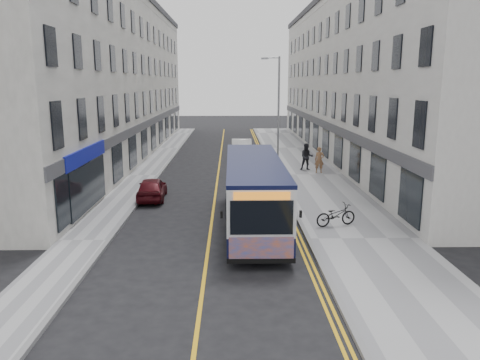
{
  "coord_description": "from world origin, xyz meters",
  "views": [
    {
      "loc": [
        0.89,
        -19.02,
        6.28
      ],
      "look_at": [
        1.33,
        3.21,
        1.6
      ],
      "focal_mm": 35.0,
      "sensor_mm": 36.0,
      "label": 1
    }
  ],
  "objects_px": {
    "pedestrian_near": "(319,160)",
    "pedestrian_far": "(307,157)",
    "bicycle": "(336,215)",
    "car_maroon": "(152,188)",
    "car_white": "(242,149)",
    "city_bus": "(254,190)",
    "streetlamp": "(277,109)"
  },
  "relations": [
    {
      "from": "city_bus",
      "to": "car_maroon",
      "type": "bearing_deg",
      "value": 137.17
    },
    {
      "from": "city_bus",
      "to": "car_white",
      "type": "height_order",
      "value": "city_bus"
    },
    {
      "from": "bicycle",
      "to": "city_bus",
      "type": "bearing_deg",
      "value": 66.27
    },
    {
      "from": "streetlamp",
      "to": "bicycle",
      "type": "xyz_separation_m",
      "value": [
        1.28,
        -13.55,
        -3.77
      ]
    },
    {
      "from": "city_bus",
      "to": "bicycle",
      "type": "xyz_separation_m",
      "value": [
        3.55,
        -0.42,
        -1.02
      ]
    },
    {
      "from": "car_white",
      "to": "pedestrian_near",
      "type": "bearing_deg",
      "value": -52.97
    },
    {
      "from": "city_bus",
      "to": "bicycle",
      "type": "bearing_deg",
      "value": -6.68
    },
    {
      "from": "pedestrian_far",
      "to": "car_white",
      "type": "distance_m",
      "value": 7.52
    },
    {
      "from": "pedestrian_near",
      "to": "pedestrian_far",
      "type": "distance_m",
      "value": 1.25
    },
    {
      "from": "streetlamp",
      "to": "city_bus",
      "type": "relative_size",
      "value": 0.78
    },
    {
      "from": "streetlamp",
      "to": "car_maroon",
      "type": "xyz_separation_m",
      "value": [
        -7.57,
        -8.22,
        -3.77
      ]
    },
    {
      "from": "bicycle",
      "to": "car_maroon",
      "type": "xyz_separation_m",
      "value": [
        -8.85,
        5.33,
        0.0
      ]
    },
    {
      "from": "streetlamp",
      "to": "pedestrian_far",
      "type": "height_order",
      "value": "streetlamp"
    },
    {
      "from": "pedestrian_near",
      "to": "car_maroon",
      "type": "distance_m",
      "value": 12.45
    },
    {
      "from": "city_bus",
      "to": "streetlamp",
      "type": "bearing_deg",
      "value": 80.18
    },
    {
      "from": "streetlamp",
      "to": "pedestrian_far",
      "type": "distance_m",
      "value": 3.95
    },
    {
      "from": "streetlamp",
      "to": "pedestrian_far",
      "type": "xyz_separation_m",
      "value": [
        2.11,
        -0.36,
        -3.31
      ]
    },
    {
      "from": "pedestrian_far",
      "to": "car_white",
      "type": "relative_size",
      "value": 0.4
    },
    {
      "from": "bicycle",
      "to": "car_maroon",
      "type": "distance_m",
      "value": 10.33
    },
    {
      "from": "bicycle",
      "to": "car_maroon",
      "type": "bearing_deg",
      "value": 41.9
    },
    {
      "from": "pedestrian_near",
      "to": "pedestrian_far",
      "type": "relative_size",
      "value": 0.94
    },
    {
      "from": "streetlamp",
      "to": "pedestrian_near",
      "type": "xyz_separation_m",
      "value": [
        2.82,
        -1.38,
        -3.37
      ]
    },
    {
      "from": "city_bus",
      "to": "car_white",
      "type": "bearing_deg",
      "value": 90.29
    },
    {
      "from": "streetlamp",
      "to": "pedestrian_near",
      "type": "height_order",
      "value": "streetlamp"
    },
    {
      "from": "bicycle",
      "to": "car_white",
      "type": "height_order",
      "value": "car_white"
    },
    {
      "from": "streetlamp",
      "to": "car_white",
      "type": "bearing_deg",
      "value": 112.67
    },
    {
      "from": "pedestrian_near",
      "to": "car_white",
      "type": "xyz_separation_m",
      "value": [
        -5.19,
        7.05,
        -0.23
      ]
    },
    {
      "from": "streetlamp",
      "to": "car_maroon",
      "type": "relative_size",
      "value": 2.23
    },
    {
      "from": "city_bus",
      "to": "pedestrian_near",
      "type": "bearing_deg",
      "value": 66.57
    },
    {
      "from": "pedestrian_near",
      "to": "streetlamp",
      "type": "bearing_deg",
      "value": 158.84
    },
    {
      "from": "bicycle",
      "to": "car_white",
      "type": "distance_m",
      "value": 19.57
    },
    {
      "from": "streetlamp",
      "to": "pedestrian_near",
      "type": "relative_size",
      "value": 4.49
    }
  ]
}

